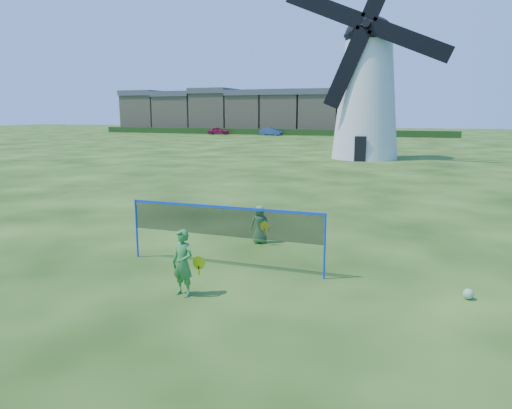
{
  "coord_description": "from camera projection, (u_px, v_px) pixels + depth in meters",
  "views": [
    {
      "loc": [
        4.12,
        -10.45,
        3.78
      ],
      "look_at": [
        0.2,
        0.5,
        1.5
      ],
      "focal_mm": 33.11,
      "sensor_mm": 36.0,
      "label": 1
    }
  ],
  "objects": [
    {
      "name": "terraced_houses",
      "position": [
        246.0,
        112.0,
        86.55
      ],
      "size": [
        50.25,
        8.4,
        8.06
      ],
      "color": "tan",
      "rests_on": "ground"
    },
    {
      "name": "hedge",
      "position": [
        263.0,
        132.0,
        79.9
      ],
      "size": [
        62.0,
        0.8,
        1.0
      ],
      "primitive_type": "cube",
      "color": "#193814",
      "rests_on": "ground"
    },
    {
      "name": "windmill",
      "position": [
        367.0,
        89.0,
        38.02
      ],
      "size": [
        12.59,
        5.33,
        16.59
      ],
      "color": "silver",
      "rests_on": "ground"
    },
    {
      "name": "player_girl",
      "position": [
        183.0,
        263.0,
        9.78
      ],
      "size": [
        0.71,
        0.45,
        1.41
      ],
      "rotation": [
        0.0,
        0.0,
        -0.24
      ],
      "color": "#36873D",
      "rests_on": "ground"
    },
    {
      "name": "car_right",
      "position": [
        271.0,
        132.0,
        77.88
      ],
      "size": [
        3.79,
        1.64,
        1.21
      ],
      "primitive_type": "imported",
      "rotation": [
        0.0,
        0.0,
        1.47
      ],
      "color": "navy",
      "rests_on": "ground"
    },
    {
      "name": "ground",
      "position": [
        242.0,
        267.0,
        11.75
      ],
      "size": [
        220.0,
        220.0,
        0.0
      ],
      "primitive_type": "plane",
      "color": "black",
      "rests_on": "ground"
    },
    {
      "name": "player_boy",
      "position": [
        260.0,
        224.0,
        13.78
      ],
      "size": [
        0.67,
        0.5,
        1.12
      ],
      "rotation": [
        0.0,
        0.0,
        3.44
      ],
      "color": "#519949",
      "rests_on": "ground"
    },
    {
      "name": "badminton_net",
      "position": [
        224.0,
        222.0,
        11.5
      ],
      "size": [
        5.05,
        0.05,
        1.55
      ],
      "color": "blue",
      "rests_on": "ground"
    },
    {
      "name": "car_left",
      "position": [
        218.0,
        131.0,
        80.29
      ],
      "size": [
        3.94,
        2.72,
        1.25
      ],
      "primitive_type": "imported",
      "rotation": [
        0.0,
        0.0,
        1.95
      ],
      "color": "maroon",
      "rests_on": "ground"
    },
    {
      "name": "play_ball",
      "position": [
        468.0,
        294.0,
        9.69
      ],
      "size": [
        0.22,
        0.22,
        0.22
      ],
      "primitive_type": "sphere",
      "color": "green",
      "rests_on": "ground"
    }
  ]
}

